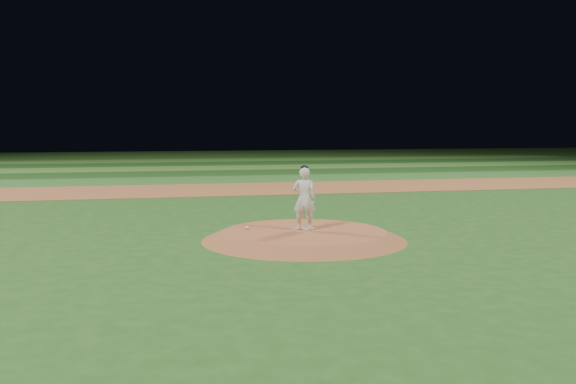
% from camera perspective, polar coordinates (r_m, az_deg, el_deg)
% --- Properties ---
extents(ground, '(120.00, 120.00, 0.00)m').
position_cam_1_polar(ground, '(17.31, 1.43, -4.30)').
color(ground, '#25551B').
rests_on(ground, ground).
extents(infield_dirt_band, '(70.00, 6.00, 0.02)m').
position_cam_1_polar(infield_dirt_band, '(30.96, -4.80, 0.26)').
color(infield_dirt_band, '#A15C32').
rests_on(infield_dirt_band, ground).
extents(outfield_stripe_0, '(70.00, 5.00, 0.02)m').
position_cam_1_polar(outfield_stripe_0, '(36.39, -5.96, 1.10)').
color(outfield_stripe_0, '#2F6A26').
rests_on(outfield_stripe_0, ground).
extents(outfield_stripe_1, '(70.00, 5.00, 0.02)m').
position_cam_1_polar(outfield_stripe_1, '(41.35, -6.75, 1.68)').
color(outfield_stripe_1, '#1B4516').
rests_on(outfield_stripe_1, ground).
extents(outfield_stripe_2, '(70.00, 5.00, 0.02)m').
position_cam_1_polar(outfield_stripe_2, '(46.31, -7.37, 2.13)').
color(outfield_stripe_2, '#437C2D').
rests_on(outfield_stripe_2, ground).
extents(outfield_stripe_3, '(70.00, 5.00, 0.02)m').
position_cam_1_polar(outfield_stripe_3, '(51.29, -7.87, 2.49)').
color(outfield_stripe_3, '#1B4C18').
rests_on(outfield_stripe_3, ground).
extents(outfield_stripe_4, '(70.00, 5.00, 0.02)m').
position_cam_1_polar(outfield_stripe_4, '(56.26, -8.28, 2.79)').
color(outfield_stripe_4, '#3E762B').
rests_on(outfield_stripe_4, ground).
extents(outfield_stripe_5, '(70.00, 5.00, 0.02)m').
position_cam_1_polar(outfield_stripe_5, '(61.24, -8.63, 3.04)').
color(outfield_stripe_5, '#264F19').
rests_on(outfield_stripe_5, ground).
extents(pitchers_mound, '(5.50, 5.50, 0.25)m').
position_cam_1_polar(pitchers_mound, '(17.29, 1.43, -3.89)').
color(pitchers_mound, '#A45B32').
rests_on(pitchers_mound, ground).
extents(pitching_rubber, '(0.63, 0.19, 0.03)m').
position_cam_1_polar(pitching_rubber, '(17.56, 1.40, -3.27)').
color(pitching_rubber, silver).
rests_on(pitching_rubber, pitchers_mound).
extents(rosin_bag, '(0.14, 0.14, 0.07)m').
position_cam_1_polar(rosin_bag, '(17.61, -3.67, -3.18)').
color(rosin_bag, silver).
rests_on(rosin_bag, pitchers_mound).
extents(pitcher_on_mound, '(0.74, 0.63, 1.77)m').
position_cam_1_polar(pitcher_on_mound, '(17.30, 1.46, -0.56)').
color(pitcher_on_mound, white).
rests_on(pitcher_on_mound, pitchers_mound).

